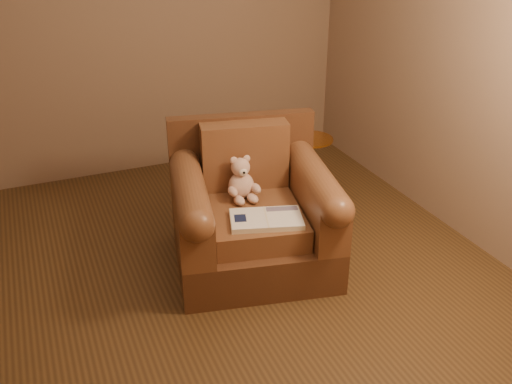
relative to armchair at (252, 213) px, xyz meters
name	(u,v)px	position (x,y,z in m)	size (l,w,h in m)	color
floor	(208,276)	(-0.37, -0.09, -0.37)	(4.00, 4.00, 0.00)	#4F351B
room	(196,22)	(-0.37, -0.09, 1.34)	(4.02, 4.02, 2.71)	#8A6D55
armchair	(252,213)	(0.00, 0.00, 0.00)	(1.25, 1.21, 0.96)	#54311C
teddy_bear	(242,182)	(-0.03, 0.10, 0.20)	(0.23, 0.25, 0.31)	beige
guidebook	(266,219)	(-0.02, -0.29, 0.11)	(0.53, 0.40, 0.04)	beige
side_table	(310,165)	(0.85, 0.75, -0.08)	(0.38, 0.38, 0.53)	gold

